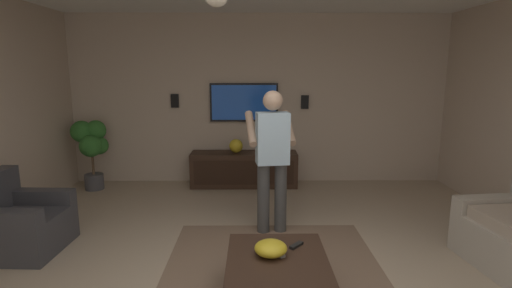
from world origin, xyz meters
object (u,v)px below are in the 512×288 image
media_console (244,169)px  wall_speaker_right (175,101)px  armchair (18,225)px  remote_black (296,245)px  remote_grey (278,253)px  bowl (271,248)px  wall_speaker_left (305,102)px  coffee_table (277,272)px  person_standing (272,153)px  potted_plant_tall (91,144)px  tv (244,102)px  remote_white (265,250)px  vase_round (236,146)px

media_console → wall_speaker_right: bearing=-102.7°
armchair → remote_black: armchair is taller
armchair → remote_grey: bearing=-16.9°
media_console → bowl: media_console is taller
wall_speaker_left → coffee_table: bearing=169.5°
person_standing → potted_plant_tall: 3.19m
tv → remote_grey: (-3.45, -0.34, -0.92)m
armchair → remote_black: size_ratio=5.61×
potted_plant_tall → wall_speaker_right: 1.45m
coffee_table → wall_speaker_left: (3.56, -0.66, 1.04)m
media_console → remote_white: size_ratio=11.33×
remote_white → vase_round: (3.16, 0.36, 0.25)m
armchair → potted_plant_tall: size_ratio=0.77×
tv → armchair: bearing=-42.3°
potted_plant_tall → remote_grey: (-3.04, -2.70, -0.31)m
media_console → potted_plant_tall: size_ratio=1.56×
remote_white → vase_round: bearing=108.5°
armchair → wall_speaker_right: (2.55, -1.18, 1.08)m
media_console → vase_round: size_ratio=7.73×
media_console → remote_grey: (-3.21, -0.34, 0.14)m
armchair → wall_speaker_left: size_ratio=3.83×
media_console → person_standing: person_standing is taller
remote_white → wall_speaker_right: wall_speaker_right is taller
armchair → person_standing: bearing=12.2°
vase_round → remote_white: bearing=-173.4°
remote_white → remote_black: size_ratio=1.00×
coffee_table → vase_round: vase_round is taller
potted_plant_tall → bowl: potted_plant_tall is taller
armchair → wall_speaker_left: wall_speaker_left is taller
person_standing → vase_round: (1.83, 0.48, -0.27)m
media_console → tv: 1.09m
remote_white → potted_plant_tall: bearing=143.0°
coffee_table → bowl: (0.08, 0.05, 0.16)m
remote_white → remote_black: (0.08, -0.27, 0.00)m
coffee_table → tv: bearing=5.3°
vase_round → person_standing: bearing=-165.2°
tv → wall_speaker_left: (0.01, -0.99, 0.00)m
bowl → remote_black: (0.15, -0.22, -0.05)m
remote_grey → vase_round: (3.22, 0.47, 0.25)m
tv → remote_grey: size_ratio=7.36×
armchair → tv: tv is taller
coffee_table → remote_grey: 0.15m
person_standing → remote_black: size_ratio=10.93×
bowl → wall_speaker_right: wall_speaker_right is taller
tv → person_standing: (-2.07, -0.36, -0.40)m
wall_speaker_left → remote_black: bearing=171.7°
armchair → coffee_table: size_ratio=0.84×
coffee_table → potted_plant_tall: bearing=40.6°
bowl → remote_white: (0.07, 0.05, -0.05)m
person_standing → tv: bearing=2.3°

